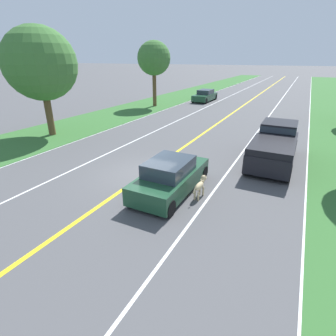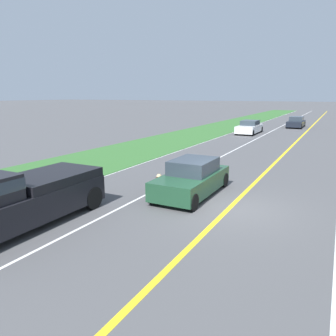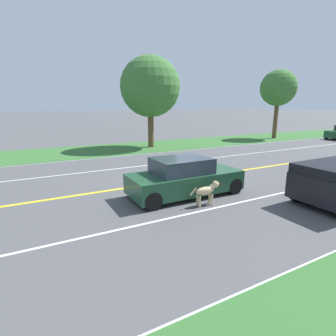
# 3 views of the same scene
# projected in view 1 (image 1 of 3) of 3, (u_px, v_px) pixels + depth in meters

# --- Properties ---
(ground_plane) EXTENTS (400.00, 400.00, 0.00)m
(ground_plane) POSITION_uv_depth(u_px,v_px,m) (143.00, 175.00, 12.48)
(ground_plane) COLOR #4C4C4F
(centre_divider_line) EXTENTS (0.18, 160.00, 0.01)m
(centre_divider_line) POSITION_uv_depth(u_px,v_px,m) (143.00, 175.00, 12.48)
(centre_divider_line) COLOR yellow
(centre_divider_line) RESTS_ON ground
(lane_edge_line_right) EXTENTS (0.14, 160.00, 0.01)m
(lane_edge_line_right) POSITION_uv_depth(u_px,v_px,m) (306.00, 211.00, 9.56)
(lane_edge_line_right) COLOR white
(lane_edge_line_right) RESTS_ON ground
(lane_edge_line_left) EXTENTS (0.14, 160.00, 0.01)m
(lane_edge_line_left) POSITION_uv_depth(u_px,v_px,m) (42.00, 153.00, 15.40)
(lane_edge_line_left) COLOR white
(lane_edge_line_left) RESTS_ON ground
(lane_dash_same_dir) EXTENTS (0.10, 160.00, 0.01)m
(lane_dash_same_dir) POSITION_uv_depth(u_px,v_px,m) (214.00, 191.00, 11.02)
(lane_dash_same_dir) COLOR white
(lane_dash_same_dir) RESTS_ON ground
(lane_dash_oncoming) EXTENTS (0.10, 160.00, 0.01)m
(lane_dash_oncoming) POSITION_uv_depth(u_px,v_px,m) (87.00, 163.00, 13.94)
(lane_dash_oncoming) COLOR white
(lane_dash_oncoming) RESTS_ON ground
(grass_verge_left) EXTENTS (6.00, 160.00, 0.03)m
(grass_verge_left) POSITION_uv_depth(u_px,v_px,m) (9.00, 146.00, 16.65)
(grass_verge_left) COLOR #33662D
(grass_verge_left) RESTS_ON ground
(ego_car) EXTENTS (1.83, 4.27, 1.45)m
(ego_car) POSITION_uv_depth(u_px,v_px,m) (170.00, 177.00, 10.75)
(ego_car) COLOR #1E472D
(ego_car) RESTS_ON ground
(dog) EXTENTS (0.27, 1.22, 0.84)m
(dog) POSITION_uv_depth(u_px,v_px,m) (200.00, 185.00, 10.40)
(dog) COLOR #D1B784
(dog) RESTS_ON ground
(pickup_truck) EXTENTS (2.08, 5.45, 1.87)m
(pickup_truck) POSITION_uv_depth(u_px,v_px,m) (275.00, 144.00, 13.86)
(pickup_truck) COLOR black
(pickup_truck) RESTS_ON ground
(oncoming_car) EXTENTS (1.87, 4.77, 1.41)m
(oncoming_car) POSITION_uv_depth(u_px,v_px,m) (205.00, 96.00, 33.45)
(oncoming_car) COLOR #1E472D
(oncoming_car) RESTS_ON ground
(roadside_tree_left_near) EXTENTS (4.72, 4.72, 7.16)m
(roadside_tree_left_near) POSITION_uv_depth(u_px,v_px,m) (40.00, 64.00, 17.17)
(roadside_tree_left_near) COLOR brown
(roadside_tree_left_near) RESTS_ON ground
(roadside_tree_left_far) EXTENTS (3.58, 3.58, 6.91)m
(roadside_tree_left_far) POSITION_uv_depth(u_px,v_px,m) (154.00, 59.00, 28.24)
(roadside_tree_left_far) COLOR brown
(roadside_tree_left_far) RESTS_ON ground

